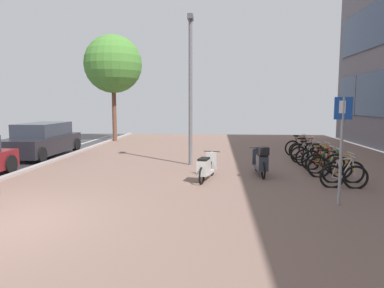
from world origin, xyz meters
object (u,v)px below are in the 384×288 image
Objects in this scene: bicycle_rack_03 at (325,163)px; scooter_mid at (261,162)px; bicycle_rack_05 at (313,157)px; bicycle_rack_00 at (344,176)px; parking_sign at (342,139)px; bicycle_rack_06 at (307,155)px; bicycle_rack_01 at (343,172)px; lamp_post at (190,83)px; parked_car_far at (42,140)px; bicycle_rack_02 at (330,167)px; bicycle_rack_09 at (299,148)px; scooter_near at (206,168)px; street_tree at (113,64)px; bicycle_rack_08 at (304,150)px; bicycle_rack_04 at (321,160)px; bicycle_rack_07 at (307,152)px.

scooter_mid reaches higher than bicycle_rack_03.
bicycle_rack_00 is at bearing -91.20° from bicycle_rack_05.
bicycle_rack_00 is 0.53× the size of parking_sign.
bicycle_rack_03 is (0.11, 2.06, 0.01)m from bicycle_rack_00.
parking_sign reaches higher than bicycle_rack_06.
lamp_post reaches higher than bicycle_rack_01.
parked_car_far is at bearing 165.32° from lamp_post.
parked_car_far reaches higher than bicycle_rack_00.
bicycle_rack_02 is at bearing -18.69° from parked_car_far.
bicycle_rack_05 is 2.89m from scooter_mid.
bicycle_rack_06 is 11.29m from parked_car_far.
parking_sign is (-0.88, -7.81, 1.18)m from bicycle_rack_09.
parked_car_far is (-7.38, 4.49, 0.30)m from scooter_near.
bicycle_rack_02 is 4.80m from bicycle_rack_09.
bicycle_rack_03 is 1.02× the size of bicycle_rack_06.
scooter_near is (-3.86, -0.69, 0.05)m from bicycle_rack_02.
bicycle_rack_03 is 0.71× the size of scooter_mid.
bicycle_rack_03 reaches higher than scooter_near.
bicycle_rack_06 is 0.29× the size of parked_car_far.
bicycle_rack_02 is 1.07× the size of bicycle_rack_05.
bicycle_rack_00 reaches higher than scooter_near.
bicycle_rack_03 is 1.37m from bicycle_rack_05.
street_tree is at bearing 77.73° from parked_car_far.
bicycle_rack_05 is at bearing -94.72° from bicycle_rack_08.
bicycle_rack_02 reaches higher than bicycle_rack_00.
bicycle_rack_04 reaches higher than bicycle_rack_08.
bicycle_rack_00 is 0.99× the size of bicycle_rack_06.
scooter_mid is at bearing 160.59° from bicycle_rack_01.
bicycle_rack_06 is at bearing -37.13° from street_tree.
parked_car_far reaches higher than bicycle_rack_04.
bicycle_rack_02 is at bearing 76.49° from parking_sign.
parked_car_far is (-11.42, -0.31, 0.37)m from bicycle_rack_08.
lamp_post is (-4.58, 1.36, 2.74)m from bicycle_rack_03.
bicycle_rack_06 is 2.06m from bicycle_rack_09.
bicycle_rack_07 is 0.21× the size of street_tree.
bicycle_rack_08 is 0.20× the size of street_tree.
bicycle_rack_05 reaches higher than bicycle_rack_00.
bicycle_rack_01 is 0.91× the size of bicycle_rack_04.
scooter_mid reaches higher than bicycle_rack_02.
bicycle_rack_07 is 0.73× the size of scooter_mid.
bicycle_rack_09 is 7.95m from parking_sign.
bicycle_rack_03 is 4.14m from scooter_near.
bicycle_rack_05 is 0.68× the size of scooter_mid.
bicycle_rack_03 is 2.74m from bicycle_rack_07.
bicycle_rack_03 is at bearing -94.36° from bicycle_rack_04.
bicycle_rack_04 is at bearing -82.88° from bicycle_rack_05.
scooter_mid is (-2.12, 0.12, 0.12)m from bicycle_rack_02.
bicycle_rack_06 is 0.95× the size of bicycle_rack_07.
bicycle_rack_05 is 2.75m from bicycle_rack_09.
bicycle_rack_06 is 1.00× the size of bicycle_rack_08.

